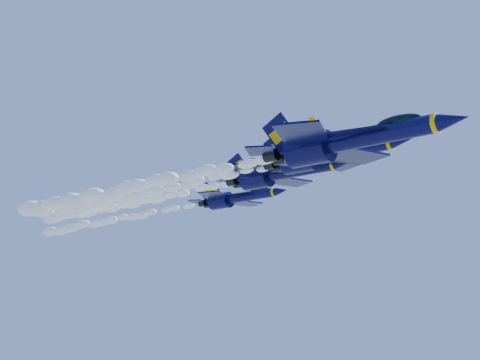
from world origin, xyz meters
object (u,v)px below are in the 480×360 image
Objects in this scene: jet_third at (280,173)px; jet_second at (326,154)px; jet_lead at (347,141)px; jet_fourth at (237,198)px.

jet_second is at bearing -25.18° from jet_third.
jet_third is at bearing 139.32° from jet_lead.
jet_third is (-18.09, 15.55, 2.84)m from jet_lead.
jet_second is 10.35m from jet_third.
jet_lead is 42.32m from jet_fourth.
jet_fourth is (-33.25, 25.96, 3.42)m from jet_lead.
jet_lead is at bearing -51.95° from jet_second.
jet_lead is 14.41m from jet_second.
jet_lead is 1.22× the size of jet_fourth.
jet_lead is at bearing -37.98° from jet_fourth.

